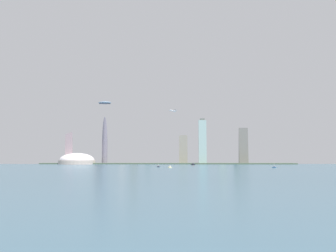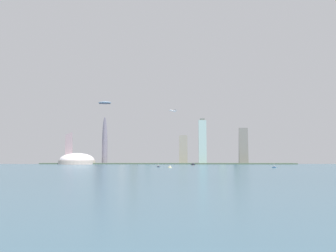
{
  "view_description": "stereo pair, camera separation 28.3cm",
  "coord_description": "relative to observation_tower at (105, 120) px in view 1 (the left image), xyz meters",
  "views": [
    {
      "loc": [
        40.37,
        -571.39,
        22.36
      ],
      "look_at": [
        4.09,
        395.95,
        113.87
      ],
      "focal_mm": 34.74,
      "sensor_mm": 36.0,
      "label": 1
    },
    {
      "loc": [
        40.65,
        -571.38,
        22.36
      ],
      "look_at": [
        4.09,
        395.95,
        113.87
      ],
      "focal_mm": 34.74,
      "sensor_mm": 36.0,
      "label": 2
    }
  ],
  "objects": [
    {
      "name": "ground_plane",
      "position": [
        191.9,
        -421.68,
        -136.22
      ],
      "size": [
        6000.0,
        6000.0,
        0.0
      ],
      "primitive_type": "plane",
      "color": "#3B5C6F"
    },
    {
      "name": "waterfront_pier",
      "position": [
        191.9,
        -8.85,
        -134.56
      ],
      "size": [
        760.98,
        54.98,
        3.33
      ],
      "primitive_type": "cube",
      "color": "#495C47",
      "rests_on": "ground"
    },
    {
      "name": "observation_tower",
      "position": [
        0.0,
        0.0,
        0.0
      ],
      "size": [
        47.02,
        47.02,
        293.94
      ],
      "color": "slate",
      "rests_on": "ground"
    },
    {
      "name": "stadium_dome",
      "position": [
        -78.49,
        -21.56,
        -125.79
      ],
      "size": [
        108.09,
        108.09,
        42.82
      ],
      "color": "#C0AEA3",
      "rests_on": "ground"
    },
    {
      "name": "skyscraper_0",
      "position": [
        300.2,
        -0.78,
        -68.59
      ],
      "size": [
        23.59,
        14.6,
        138.79
      ],
      "color": "#A6C5C2",
      "rests_on": "ground"
    },
    {
      "name": "skyscraper_1",
      "position": [
        312.18,
        54.5,
        -95.59
      ],
      "size": [
        12.07,
        22.82,
        81.26
      ],
      "color": "slate",
      "rests_on": "ground"
    },
    {
      "name": "skyscraper_2",
      "position": [
        368.43,
        57.82,
        -82.9
      ],
      "size": [
        24.31,
        19.68,
        129.22
      ],
      "color": "#B5B59E",
      "rests_on": "ground"
    },
    {
      "name": "skyscraper_3",
      "position": [
        -119.98,
        57.21,
        -100.14
      ],
      "size": [
        16.83,
        26.68,
        97.15
      ],
      "color": "slate",
      "rests_on": "ground"
    },
    {
      "name": "skyscraper_4",
      "position": [
        125.18,
        82.23,
        -103.75
      ],
      "size": [
        16.49,
        24.1,
        79.07
      ],
      "color": "gray",
      "rests_on": "ground"
    },
    {
      "name": "skyscraper_5",
      "position": [
        45.71,
        52.67,
        -58.02
      ],
      "size": [
        16.51,
        19.84,
        156.4
      ],
      "color": "beige",
      "rests_on": "ground"
    },
    {
      "name": "skyscraper_6",
      "position": [
        426.6,
        18.21,
        -79.86
      ],
      "size": [
        27.91,
        15.94,
        115.65
      ],
      "color": "gray",
      "rests_on": "ground"
    },
    {
      "name": "skyscraper_7",
      "position": [
        82.05,
        62.2,
        -57.11
      ],
      "size": [
        21.46,
        23.18,
        162.62
      ],
      "color": "gray",
      "rests_on": "ground"
    },
    {
      "name": "skyscraper_8",
      "position": [
        -39.17,
        76.53,
        -79.06
      ],
      "size": [
        16.93,
        25.58,
        117.16
      ],
      "color": "#B1B0BA",
      "rests_on": "ground"
    },
    {
      "name": "skyscraper_9",
      "position": [
        -110.3,
        -0.01,
        -78.51
      ],
      "size": [
        21.5,
        15.22,
        122.33
      ],
      "color": "#A38A91",
      "rests_on": "ground"
    },
    {
      "name": "skyscraper_10",
      "position": [
        414.26,
        61.19,
        -80.8
      ],
      "size": [
        18.57,
        14.66,
        128.3
      ],
      "color": "gray",
      "rests_on": "ground"
    },
    {
      "name": "skyscraper_11",
      "position": [
        70.16,
        98.93,
        -107.86
      ],
      "size": [
        12.89,
        26.1,
        78.36
      ],
      "color": "#9E999C",
      "rests_on": "ground"
    },
    {
      "name": "skyscraper_12",
      "position": [
        241.73,
        17.45,
        -92.02
      ],
      "size": [
        25.85,
        23.02,
        88.41
      ],
      "color": "gray",
      "rests_on": "ground"
    },
    {
      "name": "skyscraper_13",
      "position": [
        -23.41,
        35.42,
        -78.62
      ],
      "size": [
        27.86,
        22.23,
        115.2
      ],
      "color": "#AB8D8C",
      "rests_on": "ground"
    },
    {
      "name": "boat_0",
      "position": [
        266.36,
        -123.34,
        -134.49
      ],
      "size": [
        11.86,
        17.37,
        10.23
      ],
      "rotation": [
        0.0,
        0.0,
        4.33
      ],
      "color": "black",
      "rests_on": "ground"
    },
    {
      "name": "boat_1",
      "position": [
        211.65,
        -336.2,
        -134.69
      ],
      "size": [
        8.53,
        11.07,
        4.31
      ],
      "rotation": [
        0.0,
        0.0,
        4.15
      ],
      "color": "beige",
      "rests_on": "ground"
    },
    {
      "name": "boat_2",
      "position": [
        184.74,
        -288.25,
        -134.87
      ],
      "size": [
        5.67,
        16.78,
        6.77
      ],
      "rotation": [
        0.0,
        0.0,
        1.61
      ],
      "color": "black",
      "rests_on": "ground"
    },
    {
      "name": "boat_3",
      "position": [
        421.35,
        -328.24,
        -135.01
      ],
      "size": [
        12.59,
        18.54,
        9.66
      ],
      "rotation": [
        0.0,
        0.0,
        1.17
      ],
      "color": "#225379",
      "rests_on": "ground"
    },
    {
      "name": "channel_buoy_0",
      "position": [
        262.67,
        -217.01,
        -134.74
      ],
      "size": [
        1.03,
        1.03,
        2.97
      ],
      "primitive_type": "cone",
      "color": "#E54C19",
      "rests_on": "ground"
    },
    {
      "name": "airplane",
      "position": [
        210.93,
        -28.81,
        23.33
      ],
      "size": [
        26.97,
        30.72,
        8.44
      ],
      "rotation": [
        0.0,
        0.0,
        4.22
      ],
      "color": "white"
    }
  ]
}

